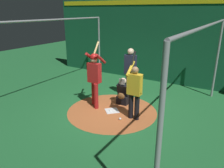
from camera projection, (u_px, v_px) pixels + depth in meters
name	position (u px, v px, depth m)	size (l,w,h in m)	color
ground_plane	(112.00, 111.00, 7.22)	(26.88, 26.88, 0.00)	#216633
dirt_circle	(112.00, 111.00, 7.22)	(2.95, 2.95, 0.01)	#B76033
home_plate	(112.00, 111.00, 7.22)	(0.42, 0.42, 0.01)	white
batter	(94.00, 75.00, 7.24)	(0.68, 0.49, 2.18)	maroon
catcher	(123.00, 94.00, 7.68)	(0.58, 0.40, 0.97)	black
umpire	(130.00, 70.00, 8.10)	(0.23, 0.49, 1.88)	#4C4C51
visitor	(134.00, 89.00, 6.43)	(0.54, 0.49, 2.02)	black
back_wall	(157.00, 41.00, 9.80)	(0.23, 10.88, 3.66)	#145133
cage_frame	(112.00, 49.00, 6.55)	(6.35, 5.34, 2.88)	gray
baseball_0	(120.00, 119.00, 6.62)	(0.07, 0.07, 0.07)	white
baseball_1	(123.00, 104.00, 7.67)	(0.07, 0.07, 0.07)	white
baseball_2	(110.00, 110.00, 7.17)	(0.07, 0.07, 0.07)	white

